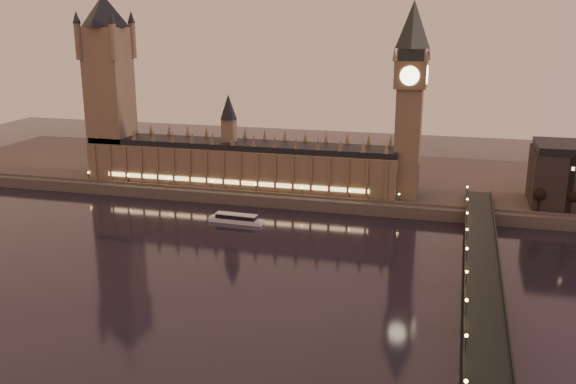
# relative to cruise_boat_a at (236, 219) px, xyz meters

# --- Properties ---
(ground) EXTENTS (700.00, 700.00, 0.00)m
(ground) POSITION_rel_cruise_boat_a_xyz_m (24.81, -71.61, -1.97)
(ground) COLOR black
(ground) RESTS_ON ground
(far_embankment) EXTENTS (560.00, 130.00, 6.00)m
(far_embankment) POSITION_rel_cruise_boat_a_xyz_m (54.81, 93.39, 1.03)
(far_embankment) COLOR #423D35
(far_embankment) RESTS_ON ground
(palace_of_westminster) EXTENTS (180.00, 26.62, 52.00)m
(palace_of_westminster) POSITION_rel_cruise_boat_a_xyz_m (-15.31, 49.38, 19.74)
(palace_of_westminster) COLOR brown
(palace_of_westminster) RESTS_ON ground
(victoria_tower) EXTENTS (31.68, 31.68, 118.00)m
(victoria_tower) POSITION_rel_cruise_boat_a_xyz_m (-95.19, 49.39, 63.82)
(victoria_tower) COLOR brown
(victoria_tower) RESTS_ON ground
(big_ben) EXTENTS (17.68, 17.68, 104.00)m
(big_ben) POSITION_rel_cruise_boat_a_xyz_m (78.80, 49.38, 61.98)
(big_ben) COLOR brown
(big_ben) RESTS_ON ground
(westminster_bridge) EXTENTS (13.20, 260.00, 15.30)m
(westminster_bridge) POSITION_rel_cruise_boat_a_xyz_m (116.42, -71.61, 3.55)
(westminster_bridge) COLOR black
(westminster_bridge) RESTS_ON ground
(bare_tree_0) EXTENTS (5.88, 5.88, 11.96)m
(bare_tree_0) POSITION_rel_cruise_boat_a_xyz_m (144.54, 37.39, 12.95)
(bare_tree_0) COLOR black
(bare_tree_0) RESTS_ON ground
(bare_tree_1) EXTENTS (5.88, 5.88, 11.96)m
(bare_tree_1) POSITION_rel_cruise_boat_a_xyz_m (158.63, 37.39, 12.95)
(bare_tree_1) COLOR black
(bare_tree_1) RESTS_ON ground
(cruise_boat_a) EXTENTS (28.19, 7.41, 4.47)m
(cruise_boat_a) POSITION_rel_cruise_boat_a_xyz_m (0.00, 0.00, 0.00)
(cruise_boat_a) COLOR silver
(cruise_boat_a) RESTS_ON ground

